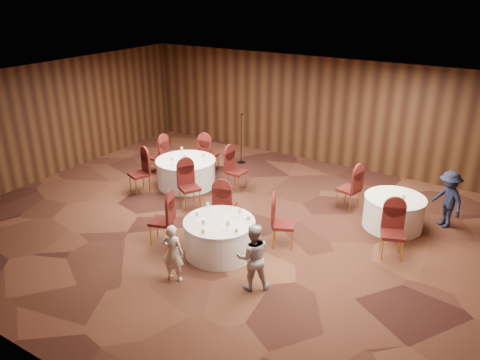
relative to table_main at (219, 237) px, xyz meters
The scene contains 15 objects.
ground 1.27m from the table_main, 114.96° to the left, with size 12.00×12.00×0.00m, color black.
room_shell 2.00m from the table_main, 114.96° to the left, with size 12.00×12.00×12.00m.
table_main is the anchor object (origin of this frame).
table_left 3.68m from the table_main, 138.57° to the left, with size 1.63×1.63×0.74m.
table_right 4.07m from the table_main, 47.83° to the left, with size 1.35×1.35×0.74m.
chairs_main 0.68m from the table_main, 117.23° to the left, with size 2.95×2.02×1.00m.
chairs_left 3.67m from the table_main, 138.41° to the left, with size 3.09×2.86×1.00m.
chairs_right 3.46m from the table_main, 48.74° to the left, with size 2.18×2.32×1.00m.
tabletop_main 0.50m from the table_main, 39.45° to the right, with size 1.10×1.09×0.22m.
tabletop_left 3.70m from the table_main, 138.49° to the left, with size 0.88×0.84×0.22m.
tabletop_right 4.09m from the table_main, 43.23° to the left, with size 0.08×0.08×0.22m.
mic_stand 5.28m from the table_main, 116.87° to the left, with size 0.24×0.24×1.56m.
woman_a 1.27m from the table_main, 99.13° to the right, with size 0.42×0.28×1.16m, color silver.
woman_b 1.39m from the table_main, 29.66° to the right, with size 0.63×0.49×1.30m, color #B8B9BE.
man_c 5.25m from the table_main, 44.66° to the left, with size 0.87×0.50×1.34m, color black.
Camera 1 is at (5.29, -7.99, 5.20)m, focal length 35.00 mm.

